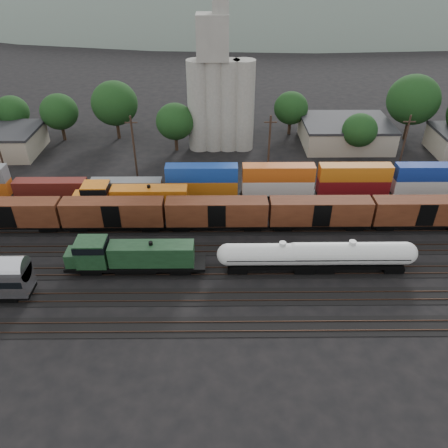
{
  "coord_description": "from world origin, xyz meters",
  "views": [
    {
      "loc": [
        3.38,
        -50.25,
        37.33
      ],
      "look_at": [
        3.82,
        2.0,
        3.0
      ],
      "focal_mm": 35.0,
      "sensor_mm": 36.0,
      "label": 1
    }
  ],
  "objects_px": {
    "green_locomotive": "(127,256)",
    "tank_car_a": "(282,255)",
    "grain_silo": "(220,95)",
    "orange_locomotive": "(129,198)"
  },
  "relations": [
    {
      "from": "orange_locomotive",
      "to": "grain_silo",
      "type": "distance_m",
      "value": 30.97
    },
    {
      "from": "green_locomotive",
      "to": "grain_silo",
      "type": "bearing_deg",
      "value": 73.56
    },
    {
      "from": "green_locomotive",
      "to": "tank_car_a",
      "type": "distance_m",
      "value": 20.1
    },
    {
      "from": "orange_locomotive",
      "to": "grain_silo",
      "type": "xyz_separation_m",
      "value": [
        14.56,
        26.0,
        8.44
      ]
    },
    {
      "from": "tank_car_a",
      "to": "orange_locomotive",
      "type": "height_order",
      "value": "orange_locomotive"
    },
    {
      "from": "green_locomotive",
      "to": "grain_silo",
      "type": "relative_size",
      "value": 0.63
    },
    {
      "from": "green_locomotive",
      "to": "tank_car_a",
      "type": "bearing_deg",
      "value": -0.0
    },
    {
      "from": "green_locomotive",
      "to": "orange_locomotive",
      "type": "xyz_separation_m",
      "value": [
        -2.46,
        15.0,
        0.07
      ]
    },
    {
      "from": "tank_car_a",
      "to": "grain_silo",
      "type": "bearing_deg",
      "value": 101.05
    },
    {
      "from": "tank_car_a",
      "to": "grain_silo",
      "type": "relative_size",
      "value": 0.58
    }
  ]
}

